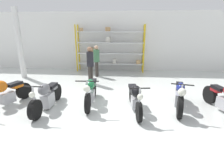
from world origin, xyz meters
TOP-DOWN VIEW (x-y plane):
  - ground_plane at (0.00, 0.00)m, footprint 30.00×30.00m
  - back_wall at (0.00, 5.95)m, footprint 30.00×0.08m
  - shelving_rack at (-0.63, 5.59)m, footprint 4.19×0.63m
  - support_pillar at (-5.15, 3.53)m, footprint 0.28×0.28m
  - motorcycle_orange at (-3.52, -0.19)m, footprint 0.85×2.04m
  - motorcycle_grey at (-2.06, -0.23)m, footprint 0.56×2.11m
  - motorcycle_green at (-0.71, 0.23)m, footprint 0.71×2.03m
  - motorcycle_black at (0.77, -0.13)m, footprint 0.59×2.00m
  - motorcycle_blue at (2.20, 0.15)m, footprint 0.73×2.05m
  - person_browsing at (-1.20, 4.13)m, footprint 0.35×0.35m
  - person_near_rack at (-1.24, 2.66)m, footprint 0.41×0.41m

SIDE VIEW (x-z plane):
  - ground_plane at x=0.00m, z-range 0.00..0.00m
  - motorcycle_grey at x=-2.06m, z-range -0.08..0.92m
  - motorcycle_blue at x=2.20m, z-range -0.07..0.95m
  - motorcycle_orange at x=-3.52m, z-range -0.06..0.97m
  - motorcycle_black at x=0.77m, z-range -0.03..0.95m
  - motorcycle_green at x=-0.71m, z-range -0.03..1.00m
  - person_browsing at x=-1.20m, z-range 0.15..1.84m
  - person_near_rack at x=-1.24m, z-range 0.16..1.92m
  - shelving_rack at x=-0.63m, z-range 0.04..2.86m
  - back_wall at x=0.00m, z-range 0.00..3.60m
  - support_pillar at x=-5.15m, z-range 0.00..3.60m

